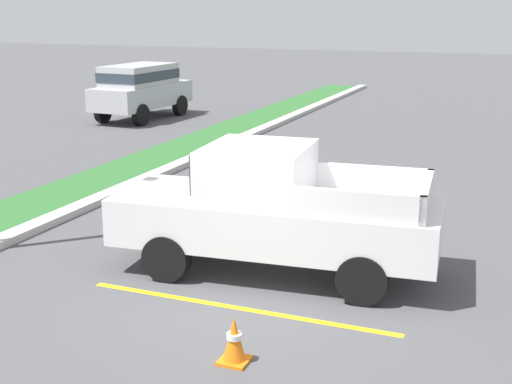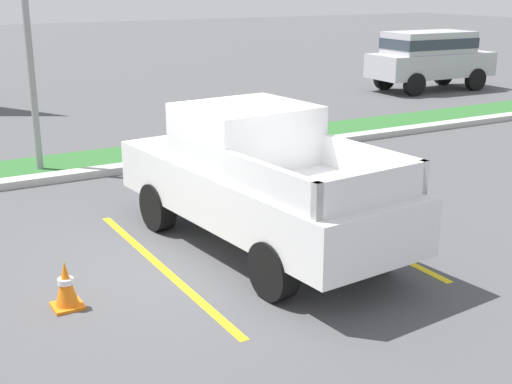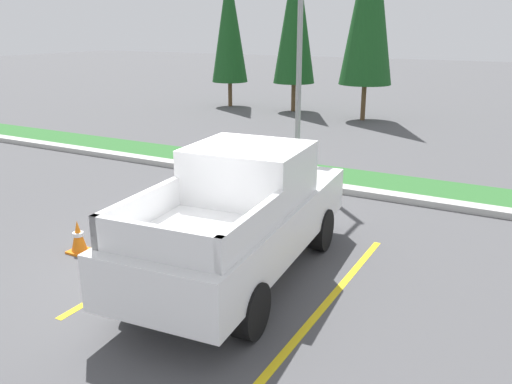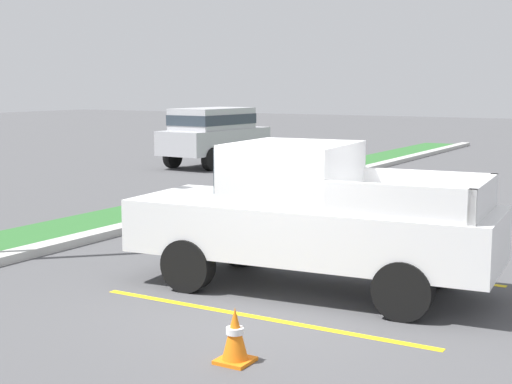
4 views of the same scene
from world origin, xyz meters
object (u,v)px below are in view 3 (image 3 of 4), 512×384
(pickup_truck_main, at_px, (243,214))
(cypress_tree_leftmost, at_px, (229,24))
(street_light, at_px, (297,27))
(cypress_tree_left_inner, at_px, (295,15))
(traffic_cone, at_px, (78,237))

(pickup_truck_main, relative_size, cypress_tree_leftmost, 0.80)
(pickup_truck_main, height_order, street_light, street_light)
(cypress_tree_leftmost, xyz_separation_m, cypress_tree_left_inner, (3.47, 0.04, 0.36))
(pickup_truck_main, distance_m, cypress_tree_leftmost, 19.25)
(street_light, distance_m, cypress_tree_left_inner, 11.45)
(cypress_tree_left_inner, bearing_deg, street_light, -64.97)
(cypress_tree_leftmost, distance_m, traffic_cone, 18.57)
(cypress_tree_left_inner, xyz_separation_m, traffic_cone, (3.59, -16.82, -4.05))
(pickup_truck_main, xyz_separation_m, traffic_cone, (-3.01, -0.64, -0.75))
(pickup_truck_main, xyz_separation_m, street_light, (-1.77, 5.81, 2.82))
(cypress_tree_leftmost, relative_size, traffic_cone, 11.26)
(pickup_truck_main, bearing_deg, street_light, 106.89)
(cypress_tree_leftmost, xyz_separation_m, traffic_cone, (7.06, -16.78, -3.68))
(cypress_tree_left_inner, relative_size, traffic_cone, 12.28)
(cypress_tree_leftmost, bearing_deg, street_light, -51.17)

